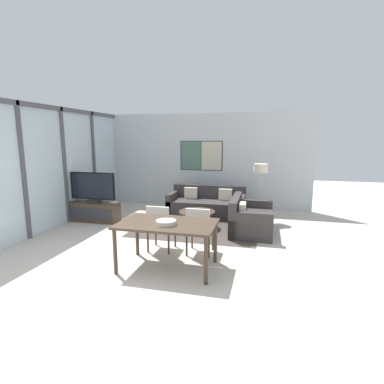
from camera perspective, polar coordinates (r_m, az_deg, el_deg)
ground_plane at (r=4.71m, az=-13.29°, el=-16.16°), size 24.00×24.00×0.00m
wall_back at (r=9.12m, az=1.33°, el=6.03°), size 6.60×0.09×2.80m
window_wall_left at (r=7.94m, az=-23.31°, el=5.49°), size 0.07×5.15×2.80m
area_rug at (r=7.09m, az=0.96°, el=-6.73°), size 2.82×2.14×0.01m
tv_console at (r=7.96m, az=-18.16°, el=-3.56°), size 1.27×0.45×0.49m
television at (r=7.84m, az=-18.40°, el=0.85°), size 1.21×0.20×0.75m
sofa_main at (r=8.17m, az=2.89°, el=-2.54°), size 2.04×0.89×0.78m
sofa_side at (r=6.82m, az=10.68°, el=-5.28°), size 0.89×1.41×0.78m
coffee_table at (r=7.01m, az=0.96°, el=-4.45°), size 0.85×0.85×0.39m
dining_table at (r=4.78m, az=-4.74°, el=-6.73°), size 1.54×0.93×0.76m
dining_chair_left at (r=5.56m, az=-6.07°, el=-6.28°), size 0.46×0.46×0.87m
dining_chair_centre at (r=5.37m, az=1.39°, el=-6.84°), size 0.46×0.46×0.87m
fruit_bowl at (r=4.64m, az=-4.98°, el=-5.75°), size 0.32×0.32×0.07m
floor_lamp at (r=7.74m, az=12.93°, el=3.66°), size 0.35×0.35×1.44m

